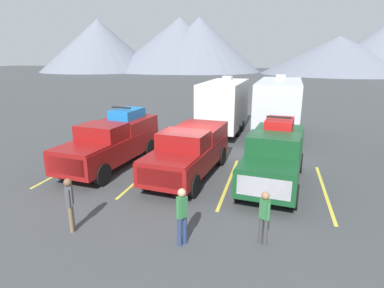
{
  "coord_description": "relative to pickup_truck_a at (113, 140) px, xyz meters",
  "views": [
    {
      "loc": [
        3.5,
        -12.99,
        5.04
      ],
      "look_at": [
        0.0,
        0.23,
        1.2
      ],
      "focal_mm": 29.78,
      "sensor_mm": 36.0,
      "label": 1
    }
  ],
  "objects": [
    {
      "name": "ground_plane",
      "position": [
        3.7,
        0.14,
        -1.21
      ],
      "size": [
        240.0,
        240.0,
        0.0
      ],
      "primitive_type": "plane",
      "color": "#3F4244"
    },
    {
      "name": "pickup_truck_a",
      "position": [
        0.0,
        0.0,
        0.0
      ],
      "size": [
        2.61,
        6.01,
        2.65
      ],
      "color": "maroon",
      "rests_on": "ground"
    },
    {
      "name": "pickup_truck_b",
      "position": [
        3.77,
        -0.3,
        -0.1
      ],
      "size": [
        2.6,
        5.76,
        2.07
      ],
      "color": "maroon",
      "rests_on": "ground"
    },
    {
      "name": "pickup_truck_c",
      "position": [
        7.29,
        -0.29,
        -0.02
      ],
      "size": [
        2.58,
        5.63,
        2.6
      ],
      "color": "#144723",
      "rests_on": "ground"
    },
    {
      "name": "lot_stripe_a",
      "position": [
        -1.84,
        -0.63,
        -1.21
      ],
      "size": [
        0.12,
        5.5,
        0.01
      ],
      "primitive_type": "cube",
      "color": "gold",
      "rests_on": "ground"
    },
    {
      "name": "lot_stripe_b",
      "position": [
        1.86,
        -0.63,
        -1.21
      ],
      "size": [
        0.12,
        5.5,
        0.01
      ],
      "primitive_type": "cube",
      "color": "gold",
      "rests_on": "ground"
    },
    {
      "name": "lot_stripe_c",
      "position": [
        5.55,
        -0.63,
        -1.21
      ],
      "size": [
        0.12,
        5.5,
        0.01
      ],
      "primitive_type": "cube",
      "color": "gold",
      "rests_on": "ground"
    },
    {
      "name": "lot_stripe_d",
      "position": [
        9.24,
        -0.63,
        -1.21
      ],
      "size": [
        0.12,
        5.5,
        0.01
      ],
      "primitive_type": "cube",
      "color": "gold",
      "rests_on": "ground"
    },
    {
      "name": "camper_trailer_a",
      "position": [
        3.93,
        7.77,
        0.73
      ],
      "size": [
        2.62,
        7.26,
        3.68
      ],
      "color": "white",
      "rests_on": "ground"
    },
    {
      "name": "camper_trailer_b",
      "position": [
        7.37,
        8.09,
        0.79
      ],
      "size": [
        2.86,
        8.23,
        3.79
      ],
      "color": "silver",
      "rests_on": "ground"
    },
    {
      "name": "person_a",
      "position": [
        1.61,
        -5.62,
        -0.26
      ],
      "size": [
        0.28,
        0.34,
        1.65
      ],
      "color": "#726047",
      "rests_on": "ground"
    },
    {
      "name": "person_b",
      "position": [
        7.11,
        -4.9,
        -0.31
      ],
      "size": [
        0.3,
        0.28,
        1.56
      ],
      "color": "#3F3F42",
      "rests_on": "ground"
    },
    {
      "name": "person_c",
      "position": [
        4.97,
        -5.48,
        -0.26
      ],
      "size": [
        0.3,
        0.32,
        1.66
      ],
      "color": "navy",
      "rests_on": "ground"
    },
    {
      "name": "mountain_ridge",
      "position": [
        1.43,
        86.1,
        5.95
      ],
      "size": [
        149.54,
        47.9,
        16.38
      ],
      "color": "slate",
      "rests_on": "ground"
    }
  ]
}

